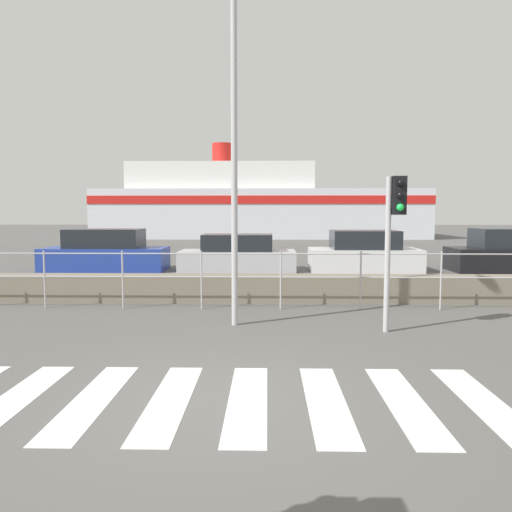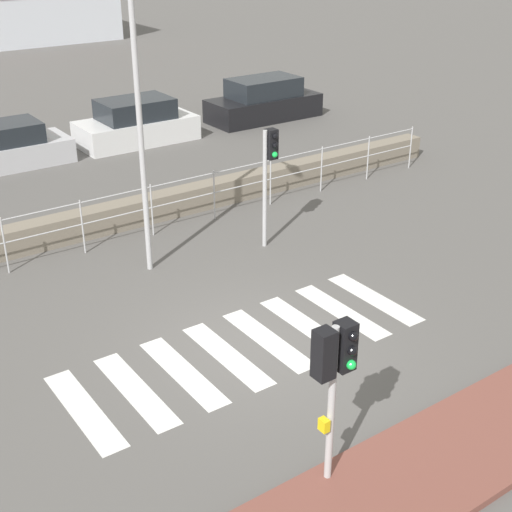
% 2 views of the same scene
% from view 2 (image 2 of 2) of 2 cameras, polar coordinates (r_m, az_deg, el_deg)
% --- Properties ---
extents(ground_plane, '(160.00, 160.00, 0.00)m').
position_cam_2_polar(ground_plane, '(13.06, -0.36, -7.20)').
color(ground_plane, '#565451').
extents(sidewalk_brick, '(24.00, 1.80, 0.12)m').
position_cam_2_polar(sidewalk_brick, '(10.61, 12.98, -16.59)').
color(sidewalk_brick, brown).
rests_on(sidewalk_brick, ground_plane).
extents(crosswalk, '(6.75, 2.40, 0.01)m').
position_cam_2_polar(crosswalk, '(13.02, -0.67, -7.30)').
color(crosswalk, silver).
rests_on(crosswalk, ground_plane).
extents(seawall, '(21.69, 0.55, 0.66)m').
position_cam_2_polar(seawall, '(17.91, -12.08, 2.88)').
color(seawall, slate).
rests_on(seawall, ground_plane).
extents(harbor_fence, '(19.56, 0.04, 1.31)m').
position_cam_2_polar(harbor_fence, '(16.96, -11.02, 3.59)').
color(harbor_fence, '#B2B2B5').
rests_on(harbor_fence, ground_plane).
extents(traffic_light_near, '(0.58, 0.41, 2.51)m').
position_cam_2_polar(traffic_light_near, '(9.15, 6.22, -8.62)').
color(traffic_light_near, '#B2B2B5').
rests_on(traffic_light_near, ground_plane).
extents(traffic_light_far, '(0.34, 0.32, 2.80)m').
position_cam_2_polar(traffic_light_far, '(16.18, 1.05, 7.54)').
color(traffic_light_far, '#B2B2B5').
rests_on(traffic_light_far, ground_plane).
extents(streetlamp, '(0.32, 1.32, 6.67)m').
position_cam_2_polar(streetlamp, '(14.42, -9.09, 13.39)').
color(streetlamp, '#B2B2B5').
rests_on(streetlamp, ground_plane).
extents(parked_car_white, '(4.00, 1.87, 1.50)m').
position_cam_2_polar(parked_car_white, '(25.06, -9.55, 10.37)').
color(parked_car_white, silver).
rests_on(parked_car_white, ground_plane).
extents(parked_car_black, '(4.37, 1.80, 1.57)m').
position_cam_2_polar(parked_car_black, '(27.72, 0.62, 12.24)').
color(parked_car_black, black).
rests_on(parked_car_black, ground_plane).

